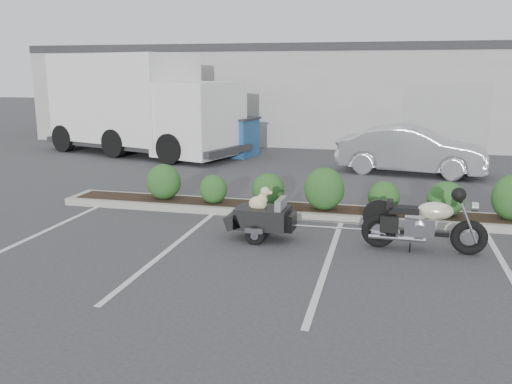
% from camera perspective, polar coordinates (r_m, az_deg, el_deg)
% --- Properties ---
extents(ground, '(90.00, 90.00, 0.00)m').
position_cam_1_polar(ground, '(9.51, 0.75, -5.58)').
color(ground, '#38383A').
rests_on(ground, ground).
extents(planter_kerb, '(12.00, 1.00, 0.15)m').
position_cam_1_polar(planter_kerb, '(11.42, 8.17, -2.18)').
color(planter_kerb, '#9E9E93').
rests_on(planter_kerb, ground).
extents(building, '(26.00, 10.00, 4.00)m').
position_cam_1_polar(building, '(25.89, 9.48, 10.35)').
color(building, '#9EA099').
rests_on(building, ground).
extents(motorcycle, '(2.05, 0.69, 1.18)m').
position_cam_1_polar(motorcycle, '(9.48, 17.20, -3.24)').
color(motorcycle, black).
rests_on(motorcycle, ground).
extents(pet_trailer, '(1.64, 0.91, 0.98)m').
position_cam_1_polar(pet_trailer, '(9.74, 0.63, -2.60)').
color(pet_trailer, black).
rests_on(pet_trailer, ground).
extents(sedan, '(4.41, 2.11, 1.39)m').
position_cam_1_polar(sedan, '(16.48, 16.04, 4.23)').
color(sedan, silver).
rests_on(sedan, ground).
extents(dumpster, '(2.32, 1.80, 1.37)m').
position_cam_1_polar(dumpster, '(19.44, -3.07, 5.91)').
color(dumpster, navy).
rests_on(dumpster, ground).
extents(delivery_truck, '(8.15, 4.78, 3.55)m').
position_cam_1_polar(delivery_truck, '(20.12, -11.95, 8.79)').
color(delivery_truck, white).
rests_on(delivery_truck, ground).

